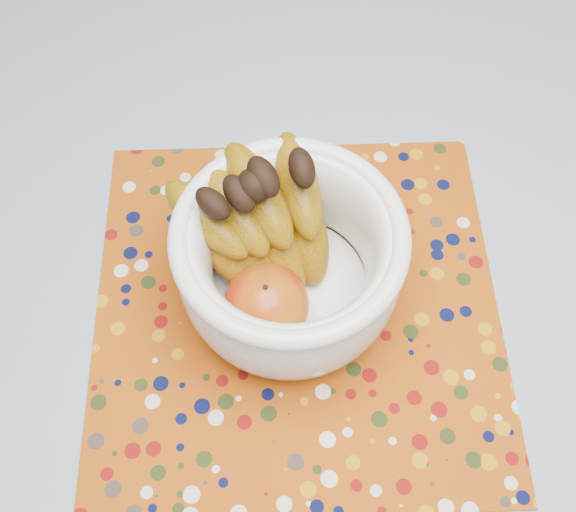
{
  "coord_description": "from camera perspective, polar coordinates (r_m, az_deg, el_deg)",
  "views": [
    {
      "loc": [
        -0.16,
        -0.26,
        1.44
      ],
      "look_at": [
        -0.06,
        0.05,
        0.84
      ],
      "focal_mm": 42.0,
      "sensor_mm": 36.0,
      "label": 1
    }
  ],
  "objects": [
    {
      "name": "placemat",
      "position": [
        0.74,
        0.77,
        -4.26
      ],
      "size": [
        0.54,
        0.54,
        0.0
      ],
      "primitive_type": "cube",
      "rotation": [
        0.0,
        0.0,
        -0.27
      ],
      "color": "#963F08",
      "rests_on": "tablecloth"
    },
    {
      "name": "fruit_bowl",
      "position": [
        0.67,
        -1.18,
        0.53
      ],
      "size": [
        0.26,
        0.24,
        0.19
      ],
      "color": "white",
      "rests_on": "placemat"
    },
    {
      "name": "tablecloth",
      "position": [
        0.75,
        5.59,
        -5.4
      ],
      "size": [
        1.32,
        1.32,
        0.01
      ],
      "primitive_type": "cube",
      "color": "slate",
      "rests_on": "table"
    },
    {
      "name": "table",
      "position": [
        0.82,
        5.1,
        -7.66
      ],
      "size": [
        1.2,
        1.2,
        0.75
      ],
      "color": "brown",
      "rests_on": "ground"
    }
  ]
}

